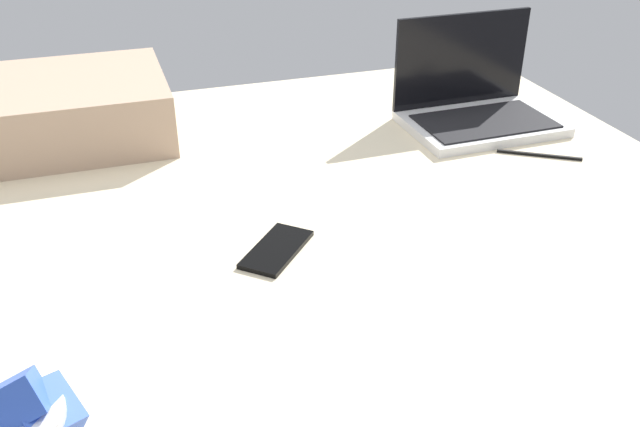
# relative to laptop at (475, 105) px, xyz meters

# --- Properties ---
(bed_mattress) EXTENTS (1.80, 1.40, 0.18)m
(bed_mattress) POSITION_rel_laptop_xyz_m (-0.61, -0.28, -0.13)
(bed_mattress) COLOR beige
(bed_mattress) RESTS_ON ground
(laptop) EXTENTS (0.33, 0.24, 0.23)m
(laptop) POSITION_rel_laptop_xyz_m (0.00, 0.00, 0.00)
(laptop) COLOR silver
(laptop) RESTS_ON bed_mattress
(cell_phone) EXTENTS (0.14, 0.15, 0.01)m
(cell_phone) POSITION_rel_laptop_xyz_m (-0.57, -0.38, -0.04)
(cell_phone) COLOR black
(cell_phone) RESTS_ON bed_mattress
(pillow) EXTENTS (0.52, 0.36, 0.13)m
(pillow) POSITION_rel_laptop_xyz_m (-0.92, 0.20, 0.02)
(pillow) COLOR tan
(pillow) RESTS_ON bed_mattress
(charger_cable) EXTENTS (0.15, 0.10, 0.01)m
(charger_cable) POSITION_rel_laptop_xyz_m (0.04, -0.20, -0.04)
(charger_cable) COLOR black
(charger_cable) RESTS_ON bed_mattress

